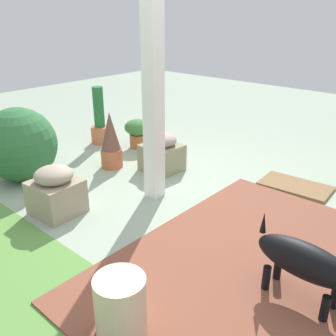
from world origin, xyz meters
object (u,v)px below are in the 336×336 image
round_shrub (19,145)px  terracotta_pot_tall (100,123)px  stone_planter_nearest (162,153)px  stone_planter_mid (56,191)px  doormat (295,186)px  terracotta_pot_broad (138,131)px  terracotta_pot_spiky (111,141)px  ceramic_urn (121,307)px  porch_pillar (153,74)px  dog (313,263)px

round_shrub → terracotta_pot_tall: size_ratio=1.02×
stone_planter_nearest → stone_planter_mid: 1.31m
doormat → stone_planter_mid: bearing=54.2°
terracotta_pot_broad → doormat: size_ratio=0.55×
stone_planter_mid → terracotta_pot_spiky: (0.44, -1.00, 0.09)m
round_shrub → terracotta_pot_spiky: round_shrub is taller
stone_planter_mid → round_shrub: size_ratio=0.57×
terracotta_pot_broad → stone_planter_nearest: bearing=154.7°
round_shrub → ceramic_urn: 2.42m
terracotta_pot_tall → terracotta_pot_broad: terracotta_pot_tall is taller
porch_pillar → stone_planter_mid: bearing=63.1°
round_shrub → terracotta_pot_spiky: 0.94m
terracotta_pot_spiky → ceramic_urn: size_ratio=1.72×
doormat → ceramic_urn: bearing=91.8°
stone_planter_nearest → terracotta_pot_tall: (1.24, -0.14, 0.07)m
stone_planter_nearest → terracotta_pot_broad: 0.81m
round_shrub → terracotta_pot_tall: round_shrub is taller
stone_planter_mid → ceramic_urn: (-1.42, 0.53, -0.02)m
stone_planter_mid → doormat: stone_planter_mid is taller
ceramic_urn → doormat: (0.07, -2.39, -0.17)m
terracotta_pot_broad → round_shrub: bearing=82.4°
round_shrub → terracotta_pot_spiky: size_ratio=1.20×
terracotta_pot_tall → dog: size_ratio=1.00×
stone_planter_mid → dog: dog is taller
doormat → terracotta_pot_spiky: bearing=25.8°
stone_planter_nearest → terracotta_pot_spiky: terracotta_pot_spiky is taller
porch_pillar → terracotta_pot_tall: bearing=-21.9°
terracotta_pot_tall → dog: (-3.28, 1.08, 0.03)m
porch_pillar → round_shrub: size_ratio=3.02×
dog → doormat: dog is taller
dog → terracotta_pot_broad: bearing=-24.9°
round_shrub → dog: 2.99m
stone_planter_mid → dog: (-2.09, -0.37, 0.09)m
stone_planter_nearest → terracotta_pot_broad: (0.73, -0.35, 0.02)m
ceramic_urn → doormat: size_ratio=0.55×
dog → doormat: (0.74, -1.50, -0.28)m
porch_pillar → stone_planter_mid: porch_pillar is taller
stone_planter_mid → terracotta_pot_broad: bearing=-67.3°
terracotta_pot_broad → ceramic_urn: (-2.11, 2.18, -0.04)m
porch_pillar → stone_planter_mid: (0.41, 0.80, -0.94)m
stone_planter_mid → ceramic_urn: stone_planter_mid is taller
terracotta_pot_tall → terracotta_pot_broad: 0.55m
stone_planter_mid → terracotta_pot_tall: size_ratio=0.58×
porch_pillar → terracotta_pot_spiky: size_ratio=3.62×
doormat → porch_pillar: bearing=48.5°
terracotta_pot_broad → ceramic_urn: size_ratio=1.00×
terracotta_pot_tall → terracotta_pot_broad: size_ratio=2.02×
stone_planter_mid → doormat: (-1.35, -1.87, -0.19)m
terracotta_pot_broad → dog: dog is taller
terracotta_pot_broad → dog: (-2.78, 1.29, 0.08)m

